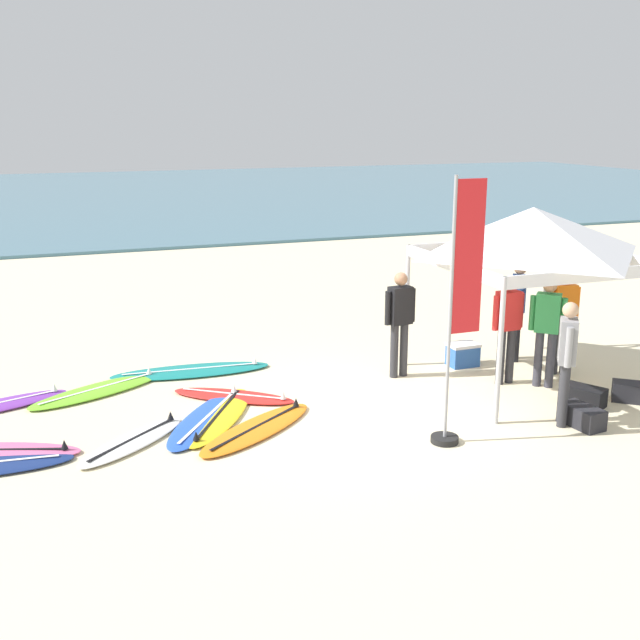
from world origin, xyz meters
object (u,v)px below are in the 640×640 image
(person_black, at_px, (400,317))
(person_blue, at_px, (518,304))
(canopy_tent, at_px, (532,231))
(person_red, at_px, (508,322))
(surfboard_white, at_px, (133,441))
(person_orange, at_px, (563,315))
(banner_flag, at_px, (458,324))
(surfboard_lime, at_px, (98,390))
(cooler_box, at_px, (463,354))
(person_green, at_px, (547,325))
(surfboard_yellow, at_px, (218,416))
(gear_bag_near_tent, at_px, (634,392))
(gear_bag_on_sand, at_px, (582,416))
(person_grey, at_px, (567,355))
(surfboard_red, at_px, (234,396))
(surfboard_purple, at_px, (0,405))
(surfboard_teal, at_px, (191,371))
(surfboard_orange, at_px, (257,428))
(surfboard_blue, at_px, (209,417))
(gear_bag_by_pole, at_px, (583,396))

(person_black, bearing_deg, person_blue, 2.02)
(canopy_tent, relative_size, person_red, 1.67)
(surfboard_white, height_order, person_blue, person_blue)
(person_orange, bearing_deg, banner_flag, -149.30)
(surfboard_lime, xyz_separation_m, cooler_box, (5.87, -0.80, 0.16))
(person_orange, relative_size, person_green, 1.00)
(surfboard_yellow, xyz_separation_m, person_black, (3.14, 0.75, 0.95))
(person_blue, bearing_deg, surfboard_white, -169.06)
(gear_bag_near_tent, relative_size, gear_bag_on_sand, 1.00)
(banner_flag, xyz_separation_m, gear_bag_near_tent, (3.22, 0.32, -1.43))
(surfboard_white, xyz_separation_m, person_grey, (5.56, -1.38, 0.95))
(person_blue, relative_size, person_black, 1.00)
(surfboard_yellow, relative_size, gear_bag_near_tent, 3.69)
(surfboard_red, distance_m, surfboard_purple, 3.36)
(person_orange, height_order, person_green, same)
(surfboard_teal, relative_size, person_grey, 1.54)
(canopy_tent, height_order, person_orange, canopy_tent)
(person_blue, bearing_deg, person_green, -106.02)
(surfboard_yellow, height_order, person_orange, person_orange)
(canopy_tent, xyz_separation_m, surfboard_red, (-4.48, 0.82, -2.35))
(surfboard_orange, bearing_deg, person_blue, 16.02)
(person_orange, bearing_deg, surfboard_red, 172.24)
(canopy_tent, distance_m, person_black, 2.40)
(surfboard_red, xyz_separation_m, person_blue, (5.00, 0.13, 0.95))
(person_black, bearing_deg, cooler_box, 5.35)
(surfboard_white, relative_size, surfboard_yellow, 0.77)
(person_red, relative_size, banner_flag, 0.50)
(person_blue, height_order, person_black, same)
(surfboard_red, xyz_separation_m, person_black, (2.74, 0.05, 0.95))
(surfboard_blue, bearing_deg, person_orange, -0.25)
(surfboard_yellow, relative_size, gear_bag_on_sand, 3.69)
(canopy_tent, xyz_separation_m, surfboard_orange, (-4.50, -0.48, -2.35))
(person_red, distance_m, person_green, 0.59)
(surfboard_orange, relative_size, surfboard_blue, 0.93)
(surfboard_red, xyz_separation_m, gear_bag_on_sand, (4.15, -2.68, 0.10))
(person_black, bearing_deg, gear_bag_by_pole, -47.19)
(gear_bag_near_tent, relative_size, cooler_box, 1.20)
(surfboard_lime, relative_size, surfboard_yellow, 1.04)
(cooler_box, bearing_deg, surfboard_purple, 174.82)
(canopy_tent, distance_m, surfboard_lime, 7.01)
(canopy_tent, distance_m, person_orange, 1.60)
(banner_flag, bearing_deg, surfboard_teal, 124.02)
(banner_flag, distance_m, gear_bag_by_pole, 2.85)
(surfboard_white, distance_m, surfboard_lime, 2.14)
(surfboard_white, bearing_deg, person_blue, 10.94)
(person_red, bearing_deg, person_black, 148.13)
(surfboard_orange, relative_size, person_grey, 1.24)
(surfboard_purple, xyz_separation_m, person_black, (6.00, -0.78, 0.95))
(canopy_tent, relative_size, person_grey, 1.67)
(person_grey, relative_size, person_orange, 1.00)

